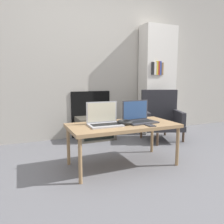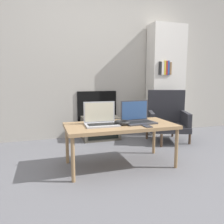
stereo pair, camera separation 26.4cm
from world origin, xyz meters
The scene contains 10 objects.
ground_plane centered at (0.00, 0.00, 0.00)m, with size 14.00×14.00×0.00m, color slate.
wall_back centered at (0.00, 1.77, 1.29)m, with size 7.00×0.08×2.60m.
table centered at (0.00, 0.38, 0.43)m, with size 1.19×0.58×0.47m.
laptop_left centered at (-0.21, 0.40, 0.52)m, with size 0.35×0.25×0.25m.
laptop_right centered at (0.21, 0.40, 0.52)m, with size 0.36×0.26×0.25m.
headphones centered at (0.01, 0.35, 0.49)m, with size 0.18×0.18×0.04m.
phone centered at (0.22, 0.18, 0.47)m, with size 0.07×0.14×0.01m.
tv centered at (0.07, 1.52, 0.18)m, with size 0.58×0.40×0.36m.
armchair centered at (1.06, 1.15, 0.38)m, with size 0.74×0.72×0.79m.
bookshelf centered at (1.27, 1.57, 0.94)m, with size 0.61×0.32×1.88m.
Camera 2 is at (-0.79, -1.82, 0.95)m, focal length 35.00 mm.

